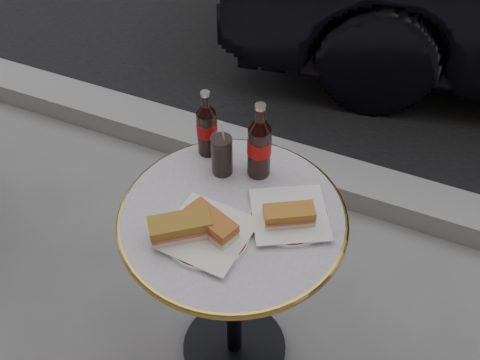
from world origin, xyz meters
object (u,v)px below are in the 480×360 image
at_px(plate_right, 289,216).
at_px(cola_bottle_left, 207,123).
at_px(plate_left, 207,235).
at_px(cola_glass, 222,155).
at_px(bistro_table, 234,292).
at_px(cola_bottle_right, 259,140).

distance_m(plate_right, cola_bottle_left, 0.36).
xyz_separation_m(plate_left, cola_glass, (-0.06, 0.23, 0.06)).
relative_size(bistro_table, plate_left, 3.31).
distance_m(plate_left, cola_bottle_right, 0.30).
relative_size(bistro_table, cola_glass, 5.71).
bearing_deg(cola_bottle_right, bistro_table, -90.78).
bearing_deg(plate_right, plate_left, -140.05).
relative_size(plate_left, cola_bottle_left, 1.01).
bearing_deg(plate_left, cola_glass, 105.08).
height_order(plate_right, cola_bottle_left, cola_bottle_left).
bearing_deg(bistro_table, plate_right, 20.20).
bearing_deg(cola_glass, cola_bottle_left, 141.53).
height_order(plate_left, cola_bottle_left, cola_bottle_left).
distance_m(plate_left, cola_glass, 0.25).
xyz_separation_m(plate_right, cola_bottle_right, (-0.14, 0.13, 0.12)).
bearing_deg(plate_left, bistro_table, 71.40).
xyz_separation_m(plate_left, cola_bottle_left, (-0.14, 0.29, 0.10)).
bearing_deg(cola_glass, plate_left, -74.92).
bearing_deg(cola_glass, plate_right, -20.52).
height_order(cola_bottle_left, cola_bottle_right, cola_bottle_right).
relative_size(plate_right, cola_bottle_right, 0.85).
relative_size(cola_bottle_left, cola_bottle_right, 0.89).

